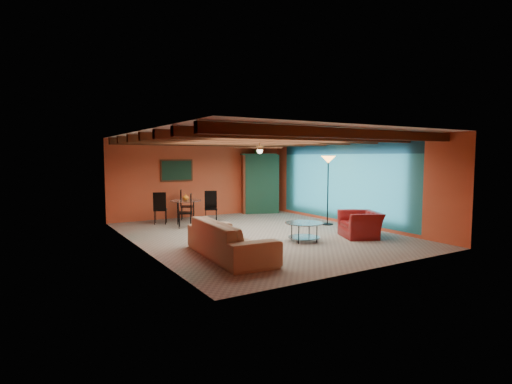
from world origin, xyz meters
TOP-DOWN VIEW (x-y plane):
  - room at (0.00, 0.11)m, footprint 6.52×8.01m
  - sofa at (-1.83, -1.77)m, footprint 1.21×2.70m
  - armchair at (2.07, -1.70)m, footprint 1.26×1.33m
  - coffee_table at (0.48, -1.34)m, footprint 1.17×1.17m
  - dining_table at (-1.04, 2.80)m, footprint 2.60×2.60m
  - armoire at (2.20, 3.70)m, footprint 1.37×0.97m
  - floor_lamp at (2.65, 0.27)m, footprint 0.48×0.48m
  - ceiling_fan at (0.00, 0.00)m, footprint 1.50×1.50m
  - painting at (-0.90, 3.96)m, footprint 1.05×0.03m
  - potted_plant at (2.20, 3.70)m, footprint 0.42×0.37m
  - vase at (-1.04, 2.80)m, footprint 0.23×0.23m

SIDE VIEW (x-z plane):
  - coffee_table at x=0.48m, z-range 0.00..0.49m
  - armchair at x=2.07m, z-range 0.00..0.68m
  - sofa at x=-1.83m, z-range 0.00..0.77m
  - dining_table at x=-1.04m, z-range 0.00..1.03m
  - floor_lamp at x=2.65m, z-range 0.00..2.15m
  - armoire at x=2.20m, z-range 0.00..2.17m
  - vase at x=-1.04m, z-range 1.03..1.23m
  - painting at x=-0.90m, z-range 1.32..1.97m
  - ceiling_fan at x=0.00m, z-range 2.14..2.58m
  - room at x=0.00m, z-range 1.01..3.72m
  - potted_plant at x=2.20m, z-range 2.17..2.62m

